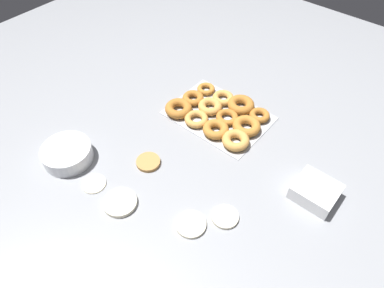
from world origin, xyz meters
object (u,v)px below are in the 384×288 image
pancake_3 (148,162)px  pancake_2 (191,224)px  batter_bowl (67,154)px  pancake_1 (120,202)px  container_stack (315,192)px  pancake_0 (94,183)px  donut_tray (219,114)px  pancake_4 (225,217)px

pancake_3 → pancake_2: bearing=161.8°
pancake_2 → batter_bowl: (0.53, 0.08, 0.02)m
pancake_1 → batter_bowl: 0.30m
pancake_1 → pancake_3: bearing=-74.5°
container_stack → batter_bowl: bearing=29.1°
pancake_0 → pancake_2: pancake_2 is taller
pancake_2 → pancake_1: bearing=21.3°
container_stack → donut_tray: bearing=-12.2°
container_stack → pancake_3: bearing=25.8°
pancake_3 → batter_bowl: batter_bowl is taller
batter_bowl → pancake_1: bearing=178.1°
pancake_0 → pancake_2: 0.38m
pancake_1 → pancake_4: size_ratio=1.28×
pancake_3 → container_stack: 0.60m
pancake_3 → pancake_4: 0.35m
donut_tray → batter_bowl: bearing=61.1°
pancake_3 → pancake_4: bearing=179.7°
pancake_1 → pancake_2: bearing=-158.7°
pancake_2 → pancake_3: pancake_3 is taller
pancake_3 → batter_bowl: 0.30m
pancake_4 → batter_bowl: 0.62m
pancake_2 → container_stack: (-0.25, -0.35, 0.02)m
pancake_3 → container_stack: bearing=-154.2°
pancake_0 → pancake_4: size_ratio=0.96×
batter_bowl → pancake_0: bearing=174.7°
pancake_4 → container_stack: container_stack is taller
pancake_1 → container_stack: 0.66m
donut_tray → batter_bowl: size_ratio=2.22×
pancake_2 → pancake_4: size_ratio=1.12×
pancake_0 → donut_tray: 0.57m
batter_bowl → container_stack: (-0.78, -0.43, -0.00)m
pancake_4 → pancake_3: bearing=-0.3°
pancake_4 → donut_tray: donut_tray is taller
pancake_0 → batter_bowl: size_ratio=0.46×
donut_tray → container_stack: 0.49m
pancake_2 → pancake_4: 0.11m
pancake_3 → container_stack: size_ratio=0.63×
pancake_2 → pancake_4: bearing=-126.4°
batter_bowl → container_stack: 0.89m
pancake_3 → donut_tray: size_ratio=0.22×
pancake_0 → container_stack: 0.76m
pancake_0 → donut_tray: donut_tray is taller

